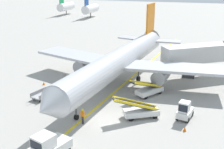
{
  "coord_description": "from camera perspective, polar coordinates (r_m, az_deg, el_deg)",
  "views": [
    {
      "loc": [
        9.49,
        -26.35,
        14.57
      ],
      "look_at": [
        -1.7,
        7.41,
        2.5
      ],
      "focal_mm": 46.7,
      "sensor_mm": 36.0,
      "label": 1
    }
  ],
  "objects": [
    {
      "name": "ground_crew_wing_walker",
      "position": [
        38.21,
        -9.17,
        -2.45
      ],
      "size": [
        0.36,
        0.24,
        1.7
      ],
      "color": "#26262D",
      "rests_on": "ground"
    },
    {
      "name": "baggage_tug_near_wing",
      "position": [
        32.2,
        14.06,
        -6.93
      ],
      "size": [
        1.75,
        2.61,
        2.1
      ],
      "color": "silver",
      "rests_on": "ground"
    },
    {
      "name": "belt_loader_forward_hold",
      "position": [
        37.61,
        7.23,
        -2.92
      ],
      "size": [
        3.73,
        4.89,
        2.59
      ],
      "color": "silver",
      "rests_on": "ground"
    },
    {
      "name": "distant_aircraft_mid_left",
      "position": [
        109.67,
        -4.26,
        12.76
      ],
      "size": [
        3.0,
        10.1,
        8.8
      ],
      "color": "silver",
      "rests_on": "ground"
    },
    {
      "name": "safety_cone_nose_right",
      "position": [
        30.11,
        14.06,
        -10.34
      ],
      "size": [
        0.36,
        0.36,
        0.44
      ],
      "primitive_type": "cone",
      "color": "orange",
      "rests_on": "ground"
    },
    {
      "name": "pushback_tug",
      "position": [
        25.78,
        -12.42,
        -13.53
      ],
      "size": [
        2.89,
        4.0,
        2.2
      ],
      "color": "silver",
      "rests_on": "ground"
    },
    {
      "name": "baggage_cart_loaded",
      "position": [
        37.51,
        -13.39,
        -3.88
      ],
      "size": [
        2.17,
        3.84,
        0.94
      ],
      "color": "#A5A5A8",
      "rests_on": "ground"
    },
    {
      "name": "distant_aircraft_far_left",
      "position": [
        119.02,
        -9.01,
        13.05
      ],
      "size": [
        3.0,
        10.1,
        8.8
      ],
      "color": "silver",
      "rests_on": "ground"
    },
    {
      "name": "ground_crew_marshaller",
      "position": [
        30.41,
        -5.78,
        -8.05
      ],
      "size": [
        0.36,
        0.24,
        1.7
      ],
      "color": "#26262D",
      "rests_on": "ground"
    },
    {
      "name": "airliner",
      "position": [
        40.5,
        1.66,
        2.75
      ],
      "size": [
        28.45,
        35.34,
        10.1
      ],
      "color": "#B2B5BA",
      "rests_on": "ground"
    },
    {
      "name": "ground_plane",
      "position": [
        31.57,
        -1.31,
        -8.75
      ],
      "size": [
        300.0,
        300.0,
        0.0
      ],
      "primitive_type": "plane",
      "color": "#9E9B93"
    },
    {
      "name": "jet_bridge",
      "position": [
        46.45,
        18.38,
        4.05
      ],
      "size": [
        11.86,
        9.49,
        4.85
      ],
      "color": "beige",
      "rests_on": "ground"
    },
    {
      "name": "belt_loader_aft_hold",
      "position": [
        31.78,
        5.53,
        -7.07
      ],
      "size": [
        4.95,
        3.6,
        2.59
      ],
      "color": "silver",
      "rests_on": "ground"
    },
    {
      "name": "safety_cone_nose_left",
      "position": [
        42.52,
        -5.83,
        -1.08
      ],
      "size": [
        0.36,
        0.36,
        0.44
      ],
      "primitive_type": "cone",
      "color": "orange",
      "rests_on": "ground"
    },
    {
      "name": "taxi_line_yellow",
      "position": [
        36.34,
        -1.2,
        -4.89
      ],
      "size": [
        8.72,
        79.59,
        0.01
      ],
      "primitive_type": "cube",
      "rotation": [
        0.0,
        0.0,
        -0.11
      ],
      "color": "yellow",
      "rests_on": "ground"
    },
    {
      "name": "safety_cone_wingtip_left",
      "position": [
        42.13,
        -13.23,
        -1.69
      ],
      "size": [
        0.36,
        0.36,
        0.44
      ],
      "primitive_type": "cone",
      "color": "orange",
      "rests_on": "ground"
    }
  ]
}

